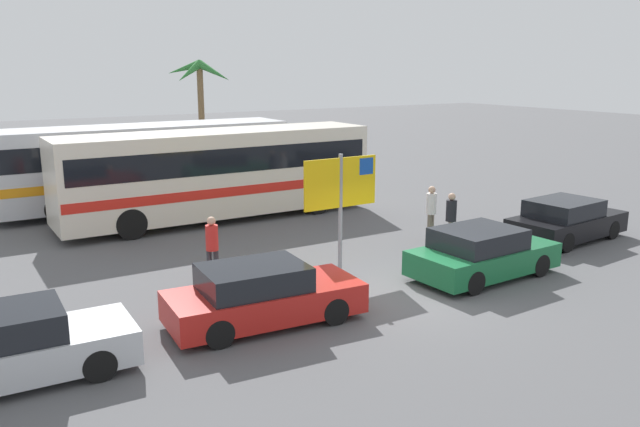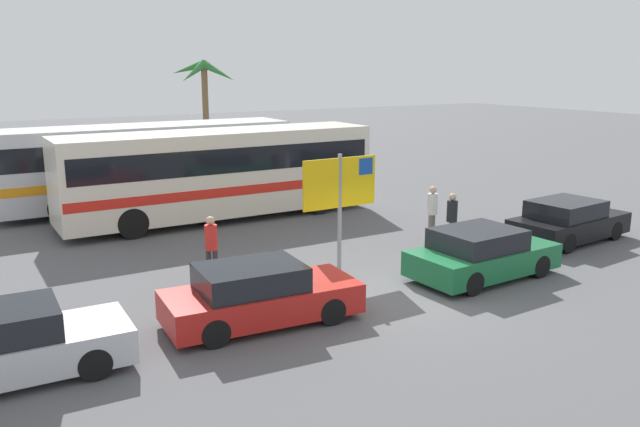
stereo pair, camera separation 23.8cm
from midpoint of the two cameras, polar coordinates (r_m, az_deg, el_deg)
name	(u,v)px [view 2 (the right image)]	position (r m, az deg, el deg)	size (l,w,h in m)	color
ground	(404,295)	(15.83, 7.86, -7.16)	(120.00, 120.00, 0.00)	#565659
bus_front_coach	(220,170)	(23.26, -8.57, 3.83)	(11.21, 2.55, 3.17)	silver
bus_rear_coach	(148,161)	(26.08, -14.72, 4.53)	(11.21, 2.55, 3.17)	silver
ferry_sign	(341,187)	(16.76, 2.30, 2.33)	(2.20, 0.11, 3.20)	gray
car_black	(568,221)	(21.73, 21.37, -0.65)	(4.23, 2.16, 1.32)	black
car_silver	(8,346)	(12.67, -25.39, -10.52)	(4.06, 1.78, 1.32)	#B7BABF
car_red	(259,295)	(13.89, -4.93, -7.21)	(4.27, 1.99, 1.32)	red
car_green	(482,254)	(17.31, 14.47, -3.49)	(4.09, 2.03, 1.32)	#196638
pedestrian_near_sign	(432,209)	(20.58, 10.22, 0.43)	(0.32, 0.32, 1.73)	#706656
pedestrian_by_bus	(211,243)	(16.64, -9.18, -2.59)	(0.32, 0.32, 1.70)	#2D2D33
pedestrian_crossing_lot	(452,216)	(19.85, 11.91, -0.21)	(0.32, 0.32, 1.68)	#706656
palm_tree_seaside	(204,82)	(34.88, -10.01, 11.35)	(3.27, 3.42, 5.71)	brown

